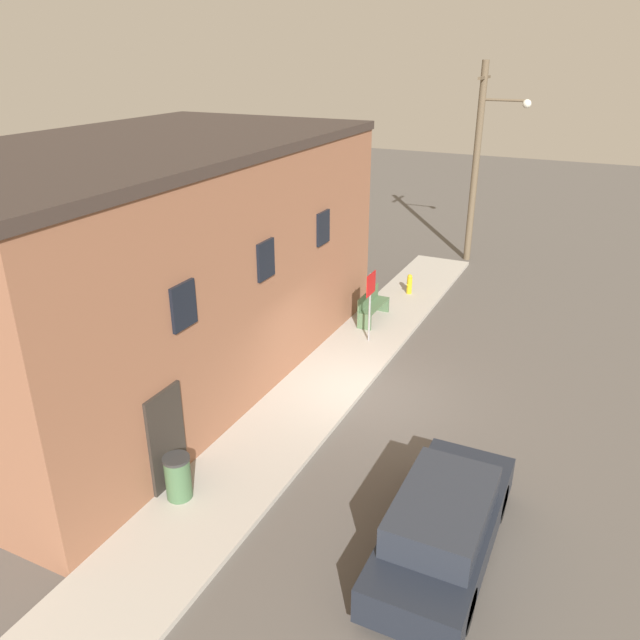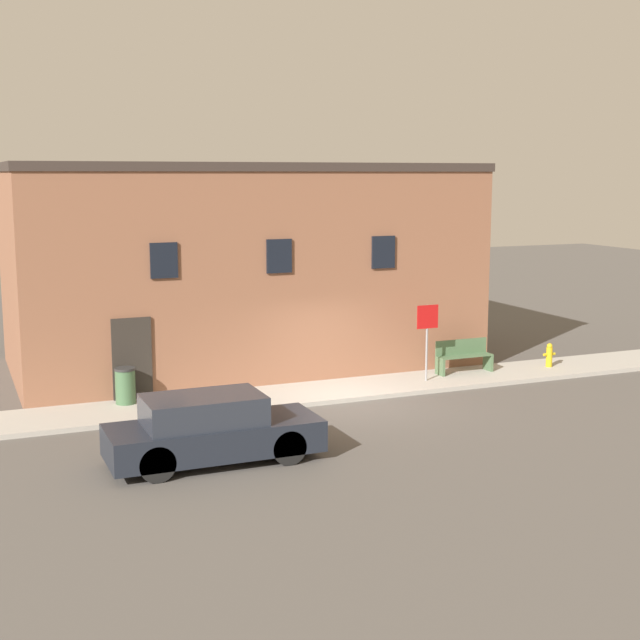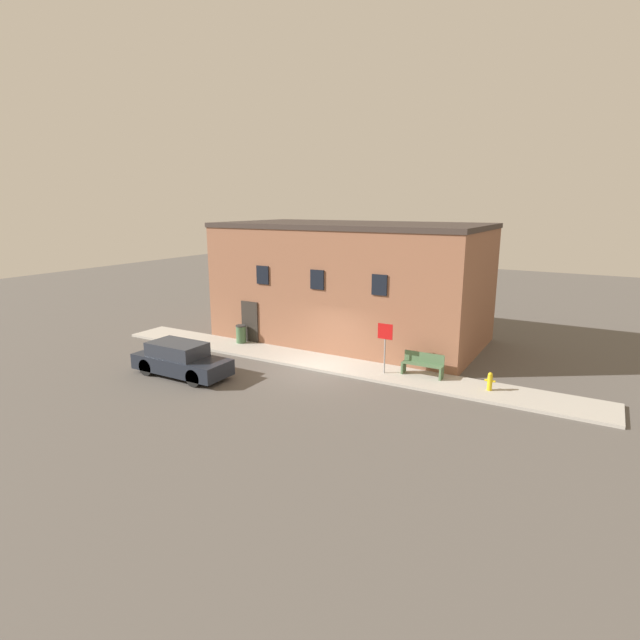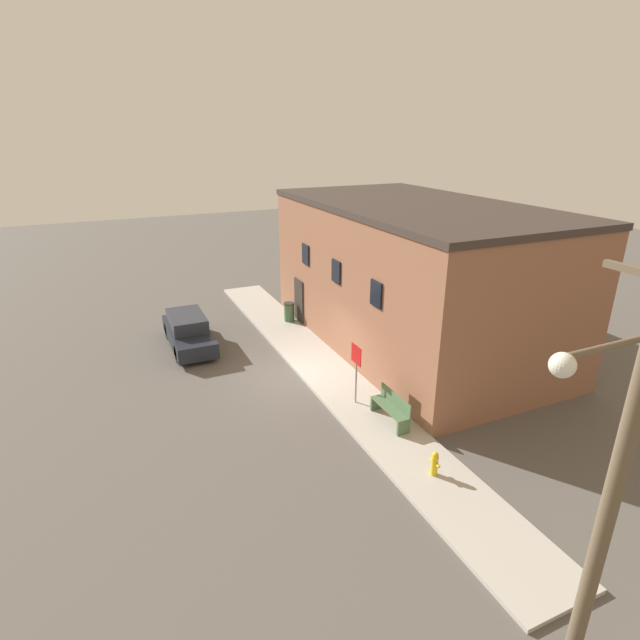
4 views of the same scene
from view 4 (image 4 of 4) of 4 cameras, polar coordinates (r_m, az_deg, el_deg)
ground_plane at (r=19.24m, az=-2.51°, el=-6.35°), size 80.00×80.00×0.00m
sidewalk at (r=19.58m, az=0.39°, el=-5.61°), size 22.97×2.13×0.12m
brick_building at (r=21.52m, az=10.44°, el=5.04°), size 13.36×7.19×6.07m
fire_hydrant at (r=14.23m, az=12.97°, el=-15.68°), size 0.39×0.19×0.71m
stop_sign at (r=16.60m, az=4.16°, el=-4.95°), size 0.65×0.06×2.11m
bench at (r=16.17m, az=8.17°, el=-9.90°), size 1.68×0.44×0.94m
trash_bin at (r=24.10m, az=-3.54°, el=0.95°), size 0.52×0.52×0.91m
utility_pole at (r=8.79m, az=30.52°, el=-14.89°), size 1.80×1.94×7.70m
parked_car at (r=22.19m, az=-14.81°, el=-1.28°), size 4.29×1.62×1.41m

